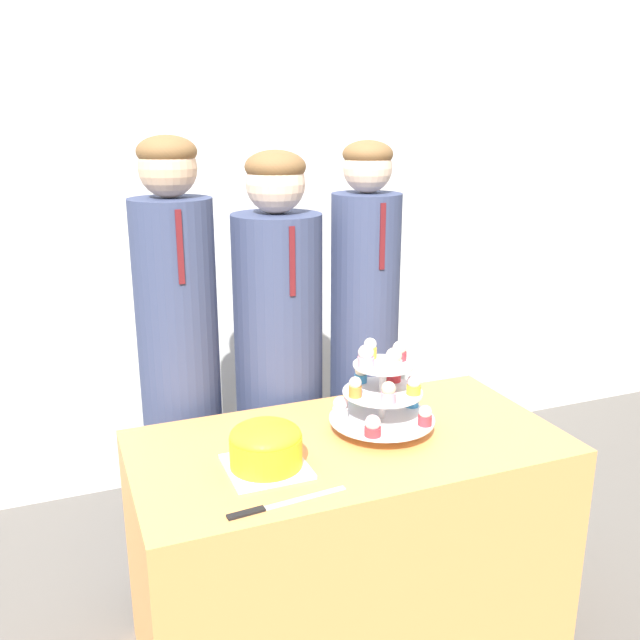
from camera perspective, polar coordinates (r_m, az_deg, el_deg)
The scene contains 8 objects.
wall_back at distance 2.98m, azimuth -7.70°, elevation 11.69°, with size 9.00×0.06×2.70m.
table at distance 2.14m, azimuth 2.34°, elevation -18.62°, with size 1.22×0.63×0.71m.
round_cake at distance 1.79m, azimuth -4.59°, elevation -10.49°, with size 0.21×0.21×0.13m.
cake_knife at distance 1.66m, azimuth -4.40°, elevation -15.49°, with size 0.31×0.05×0.01m.
cupcake_stand at distance 1.97m, azimuth 5.24°, elevation -5.96°, with size 0.31×0.31×0.28m.
student_0 at distance 2.29m, azimuth -11.62°, elevation -5.40°, with size 0.26×0.26×1.55m.
student_1 at distance 2.37m, azimuth -3.46°, elevation -5.14°, with size 0.30×0.31×1.50m.
student_2 at distance 2.48m, azimuth 3.71°, elevation -3.58°, with size 0.24×0.25×1.53m.
Camera 1 is at (-0.73, -1.29, 1.58)m, focal length 38.00 mm.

